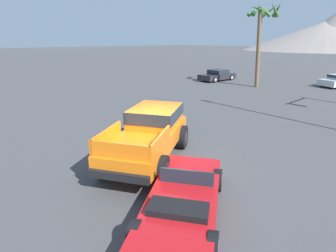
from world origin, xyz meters
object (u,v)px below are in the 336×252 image
(orange_pickup_truck, at_px, (151,131))
(palm_tree_tall, at_px, (263,24))
(parked_car_dark, at_px, (217,75))
(red_convertible_car, at_px, (183,201))

(orange_pickup_truck, relative_size, palm_tree_tall, 0.72)
(palm_tree_tall, bearing_deg, parked_car_dark, 174.12)
(orange_pickup_truck, bearing_deg, palm_tree_tall, 74.95)
(orange_pickup_truck, xyz_separation_m, red_convertible_car, (3.38, -1.58, -0.66))
(red_convertible_car, bearing_deg, parked_car_dark, 90.31)
(orange_pickup_truck, xyz_separation_m, palm_tree_tall, (-5.82, 17.43, 4.61))
(orange_pickup_truck, height_order, red_convertible_car, orange_pickup_truck)
(palm_tree_tall, bearing_deg, red_convertible_car, -64.18)
(red_convertible_car, relative_size, palm_tree_tall, 0.62)
(parked_car_dark, bearing_deg, palm_tree_tall, 176.47)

